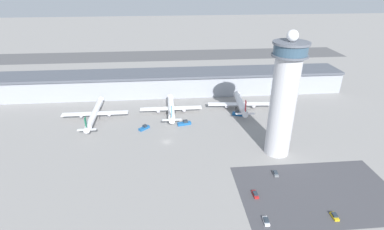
{
  "coord_description": "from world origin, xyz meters",
  "views": [
    {
      "loc": [
        0.97,
        -136.97,
        81.28
      ],
      "look_at": [
        14.97,
        18.66,
        6.12
      ],
      "focal_mm": 28.0,
      "sensor_mm": 36.0,
      "label": 1
    }
  ],
  "objects": [
    {
      "name": "service_truck_catering",
      "position": [
        -12.68,
        15.18,
        0.86
      ],
      "size": [
        6.33,
        6.11,
        2.48
      ],
      "color": "black",
      "rests_on": "ground"
    },
    {
      "name": "airplane_gate_bravo",
      "position": [
        3.21,
        34.68,
        3.82
      ],
      "size": [
        38.71,
        36.73,
        12.25
      ],
      "color": "white",
      "rests_on": "ground"
    },
    {
      "name": "parking_lot_surface",
      "position": [
        60.53,
        -45.64,
        0.0
      ],
      "size": [
        64.0,
        40.0,
        0.01
      ],
      "primitive_type": "cube",
      "color": "#424247",
      "rests_on": "ground"
    },
    {
      "name": "car_silver_sedan",
      "position": [
        34.73,
        -45.23,
        0.53
      ],
      "size": [
        1.89,
        4.73,
        1.38
      ],
      "color": "black",
      "rests_on": "ground"
    },
    {
      "name": "airplane_gate_charlie",
      "position": [
        48.18,
        37.21,
        4.03
      ],
      "size": [
        42.14,
        34.68,
        12.76
      ],
      "color": "white",
      "rests_on": "ground"
    },
    {
      "name": "car_maroon_suv",
      "position": [
        60.33,
        -59.51,
        0.55
      ],
      "size": [
        1.85,
        4.2,
        1.42
      ],
      "color": "black",
      "rests_on": "ground"
    },
    {
      "name": "control_tower",
      "position": [
        54.1,
        -14.67,
        29.26
      ],
      "size": [
        15.8,
        15.8,
        59.59
      ],
      "color": "#BCBCC1",
      "rests_on": "ground"
    },
    {
      "name": "car_blue_compact",
      "position": [
        34.63,
        -59.53,
        0.54
      ],
      "size": [
        2.03,
        4.51,
        1.39
      ],
      "color": "black",
      "rests_on": "ground"
    },
    {
      "name": "service_truck_baggage",
      "position": [
        10.48,
        18.62,
        0.97
      ],
      "size": [
        8.32,
        4.17,
        2.79
      ],
      "color": "black",
      "rests_on": "ground"
    },
    {
      "name": "runway_strip",
      "position": [
        0.0,
        180.5,
        0.0
      ],
      "size": [
        384.37,
        44.0,
        0.01
      ],
      "primitive_type": "cube",
      "color": "#515154",
      "rests_on": "ground"
    },
    {
      "name": "airplane_gate_alpha",
      "position": [
        -42.81,
        30.07,
        4.27
      ],
      "size": [
        39.36,
        44.39,
        11.84
      ],
      "color": "white",
      "rests_on": "ground"
    },
    {
      "name": "terminal_building",
      "position": [
        0.0,
        70.0,
        8.15
      ],
      "size": [
        256.25,
        25.0,
        16.11
      ],
      "color": "#9399A3",
      "rests_on": "ground"
    },
    {
      "name": "service_truck_fuel",
      "position": [
        44.57,
        28.44,
        1.09
      ],
      "size": [
        7.31,
        4.84,
        3.13
      ],
      "color": "black",
      "rests_on": "ground"
    },
    {
      "name": "car_green_van",
      "position": [
        47.47,
        -32.66,
        0.56
      ],
      "size": [
        1.92,
        4.11,
        1.45
      ],
      "color": "black",
      "rests_on": "ground"
    },
    {
      "name": "ground_plane",
      "position": [
        0.0,
        0.0,
        0.0
      ],
      "size": [
        1000.0,
        1000.0,
        0.0
      ],
      "primitive_type": "plane",
      "color": "gray"
    }
  ]
}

